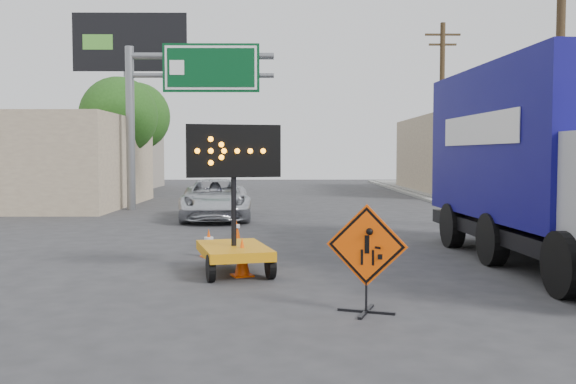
{
  "coord_description": "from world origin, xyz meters",
  "views": [
    {
      "loc": [
        -0.12,
        -8.9,
        2.33
      ],
      "look_at": [
        -0.03,
        3.16,
        1.62
      ],
      "focal_mm": 40.0,
      "sensor_mm": 36.0,
      "label": 1
    }
  ],
  "objects_px": {
    "construction_sign": "(367,256)",
    "pickup_truck": "(215,199)",
    "box_truck": "(554,174)",
    "arrow_board": "(234,241)"
  },
  "relations": [
    {
      "from": "arrow_board",
      "to": "pickup_truck",
      "type": "distance_m",
      "value": 10.58
    },
    {
      "from": "construction_sign",
      "to": "pickup_truck",
      "type": "height_order",
      "value": "construction_sign"
    },
    {
      "from": "box_truck",
      "to": "arrow_board",
      "type": "bearing_deg",
      "value": -175.24
    },
    {
      "from": "arrow_board",
      "to": "construction_sign",
      "type": "bearing_deg",
      "value": -69.72
    },
    {
      "from": "construction_sign",
      "to": "pickup_truck",
      "type": "xyz_separation_m",
      "value": [
        -3.66,
        13.6,
        -0.13
      ]
    },
    {
      "from": "pickup_truck",
      "to": "box_truck",
      "type": "height_order",
      "value": "box_truck"
    },
    {
      "from": "construction_sign",
      "to": "pickup_truck",
      "type": "distance_m",
      "value": 14.08
    },
    {
      "from": "pickup_truck",
      "to": "arrow_board",
      "type": "bearing_deg",
      "value": -87.6
    },
    {
      "from": "construction_sign",
      "to": "pickup_truck",
      "type": "bearing_deg",
      "value": 124.85
    },
    {
      "from": "arrow_board",
      "to": "pickup_truck",
      "type": "relative_size",
      "value": 0.56
    }
  ]
}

